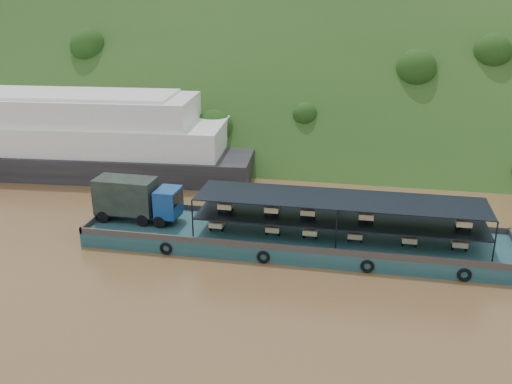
# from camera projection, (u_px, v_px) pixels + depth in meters

# --- Properties ---
(ground) EXTENTS (160.00, 160.00, 0.00)m
(ground) POSITION_uv_depth(u_px,v_px,m) (272.00, 240.00, 48.76)
(ground) COLOR brown
(ground) RESTS_ON ground
(hillside) EXTENTS (140.00, 39.60, 39.60)m
(hillside) POSITION_uv_depth(u_px,v_px,m) (314.00, 138.00, 81.98)
(hillside) COLOR #1C3B15
(hillside) RESTS_ON ground
(cargo_barge) EXTENTS (35.00, 7.18, 4.96)m
(cargo_barge) POSITION_uv_depth(u_px,v_px,m) (275.00, 231.00, 47.47)
(cargo_barge) COLOR #133C42
(cargo_barge) RESTS_ON ground
(passenger_ferry) EXTENTS (46.02, 14.86, 9.17)m
(passenger_ferry) POSITION_uv_depth(u_px,v_px,m) (61.00, 137.00, 66.56)
(passenger_ferry) COLOR black
(passenger_ferry) RESTS_ON ground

